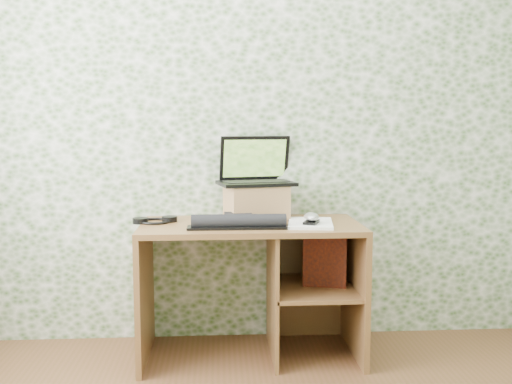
{
  "coord_description": "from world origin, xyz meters",
  "views": [
    {
      "loc": [
        -0.17,
        -1.64,
        1.28
      ],
      "look_at": [
        0.03,
        1.39,
        0.93
      ],
      "focal_mm": 40.0,
      "sensor_mm": 36.0,
      "label": 1
    }
  ],
  "objects": [
    {
      "name": "headphones",
      "position": [
        -0.53,
        1.5,
        0.76
      ],
      "size": [
        0.24,
        0.22,
        0.03
      ],
      "rotation": [
        0.0,
        0.0,
        0.27
      ],
      "color": "black",
      "rests_on": "desk"
    },
    {
      "name": "notepad",
      "position": [
        0.32,
        1.38,
        0.76
      ],
      "size": [
        0.28,
        0.36,
        0.02
      ],
      "primitive_type": "cube",
      "rotation": [
        0.0,
        0.0,
        -0.15
      ],
      "color": "white",
      "rests_on": "desk"
    },
    {
      "name": "mouse",
      "position": [
        0.32,
        1.32,
        0.79
      ],
      "size": [
        0.12,
        0.15,
        0.04
      ],
      "primitive_type": "ellipsoid",
      "rotation": [
        0.0,
        0.0,
        -0.38
      ],
      "color": "#B0B0B3",
      "rests_on": "notepad"
    },
    {
      "name": "wall_back",
      "position": [
        0.0,
        1.75,
        1.3
      ],
      "size": [
        3.5,
        0.0,
        3.5
      ],
      "primitive_type": "plane",
      "rotation": [
        1.57,
        0.0,
        0.0
      ],
      "color": "silver",
      "rests_on": "ground"
    },
    {
      "name": "red_box",
      "position": [
        0.41,
        1.44,
        0.53
      ],
      "size": [
        0.25,
        0.13,
        0.29
      ],
      "primitive_type": "cube",
      "rotation": [
        0.0,
        0.0,
        -0.26
      ],
      "color": "maroon",
      "rests_on": "desk"
    },
    {
      "name": "pen",
      "position": [
        0.36,
        1.44,
        0.77
      ],
      "size": [
        0.05,
        0.14,
        0.01
      ],
      "primitive_type": "cylinder",
      "rotation": [
        1.57,
        0.0,
        -0.29
      ],
      "color": "black",
      "rests_on": "notepad"
    },
    {
      "name": "keyboard",
      "position": [
        -0.07,
        1.36,
        0.78
      ],
      "size": [
        0.54,
        0.27,
        0.08
      ],
      "rotation": [
        0.0,
        0.0,
        -0.0
      ],
      "color": "black",
      "rests_on": "desk"
    },
    {
      "name": "desk",
      "position": [
        0.08,
        1.47,
        0.48
      ],
      "size": [
        1.2,
        0.6,
        0.75
      ],
      "color": "brown",
      "rests_on": "floor"
    },
    {
      "name": "laptop",
      "position": [
        0.04,
        1.63,
        1.01
      ],
      "size": [
        0.47,
        0.37,
        0.28
      ],
      "rotation": [
        0.0,
        0.0,
        0.21
      ],
      "color": "black",
      "rests_on": "riser"
    },
    {
      "name": "riser",
      "position": [
        0.04,
        1.58,
        0.85
      ],
      "size": [
        0.38,
        0.34,
        0.2
      ],
      "primitive_type": "cube",
      "rotation": [
        0.0,
        0.0,
        0.21
      ],
      "color": "#A47449",
      "rests_on": "desk"
    }
  ]
}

